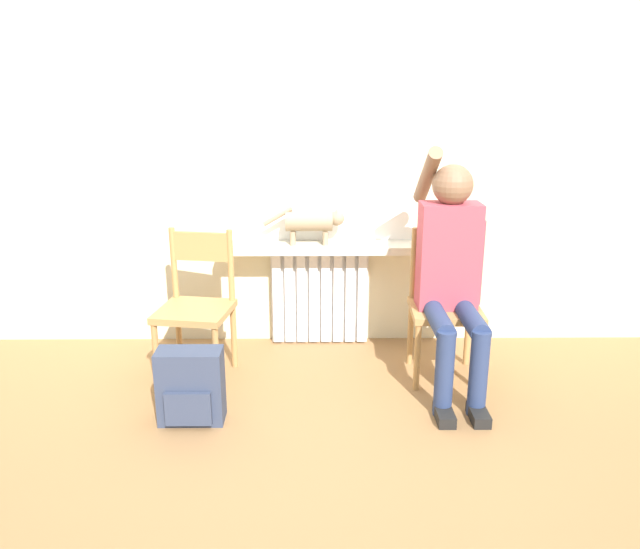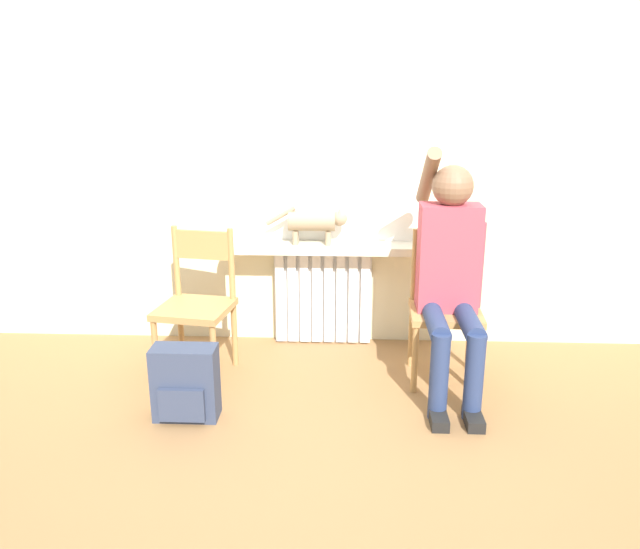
% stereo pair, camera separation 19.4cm
% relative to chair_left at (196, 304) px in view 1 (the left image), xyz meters
% --- Properties ---
extents(ground_plane, '(12.00, 12.00, 0.00)m').
position_rel_chair_left_xyz_m(ground_plane, '(0.73, -0.65, -0.45)').
color(ground_plane, olive).
extents(wall_with_window, '(7.00, 0.06, 2.70)m').
position_rel_chair_left_xyz_m(wall_with_window, '(0.73, 0.58, 0.90)').
color(wall_with_window, beige).
rests_on(wall_with_window, ground_plane).
extents(radiator, '(0.65, 0.08, 0.66)m').
position_rel_chair_left_xyz_m(radiator, '(0.73, 0.51, -0.12)').
color(radiator, white).
rests_on(radiator, ground_plane).
extents(windowsill, '(1.29, 0.23, 0.05)m').
position_rel_chair_left_xyz_m(windowsill, '(0.73, 0.44, 0.23)').
color(windowsill, beige).
rests_on(windowsill, radiator).
extents(window_glass, '(1.24, 0.01, 1.31)m').
position_rel_chair_left_xyz_m(window_glass, '(0.73, 0.55, 0.91)').
color(window_glass, white).
rests_on(window_glass, windowsill).
extents(chair_left, '(0.46, 0.46, 0.88)m').
position_rel_chair_left_xyz_m(chair_left, '(0.00, 0.00, 0.00)').
color(chair_left, '#B2844C').
rests_on(chair_left, ground_plane).
extents(chair_right, '(0.42, 0.42, 0.88)m').
position_rel_chair_left_xyz_m(chair_right, '(1.47, 0.00, 0.00)').
color(chair_right, '#B2844C').
rests_on(chair_right, ground_plane).
extents(person, '(0.36, 1.03, 1.38)m').
position_rel_chair_left_xyz_m(person, '(1.47, -0.12, 0.26)').
color(person, navy).
rests_on(person, ground_plane).
extents(cat, '(0.52, 0.13, 0.25)m').
position_rel_chair_left_xyz_m(cat, '(0.68, 0.44, 0.40)').
color(cat, '#9E896B').
rests_on(cat, windowsill).
extents(backpack, '(0.34, 0.19, 0.40)m').
position_rel_chair_left_xyz_m(backpack, '(0.06, -0.55, -0.26)').
color(backpack, '#333D56').
rests_on(backpack, ground_plane).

